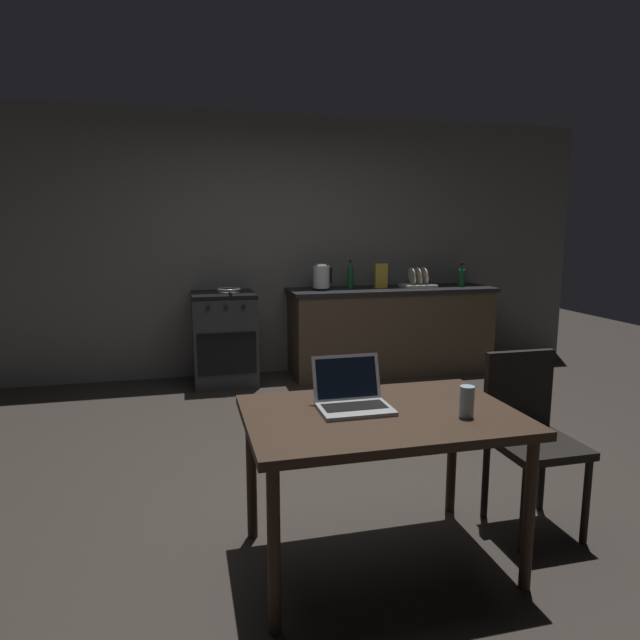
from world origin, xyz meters
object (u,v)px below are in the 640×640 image
at_px(frying_pan, 229,290).
at_px(dish_rack, 418,283).
at_px(stove_oven, 224,338).
at_px(dining_table, 380,428).
at_px(chair, 528,428).
at_px(bottle, 462,275).
at_px(electric_kettle, 321,278).
at_px(cereal_box, 381,276).
at_px(drinking_glass, 467,401).
at_px(laptop, 352,398).
at_px(bottle_b, 350,275).

xyz_separation_m(frying_pan, dish_rack, (1.97, 0.03, 0.02)).
distance_m(stove_oven, frying_pan, 0.48).
relative_size(dining_table, chair, 1.34).
bearing_deg(bottle, stove_oven, 178.91).
xyz_separation_m(stove_oven, electric_kettle, (0.98, 0.00, 0.57)).
bearing_deg(electric_kettle, dish_rack, 0.00).
height_order(electric_kettle, bottle, electric_kettle).
distance_m(cereal_box, dish_rack, 0.41).
height_order(dining_table, electric_kettle, electric_kettle).
height_order(bottle, dish_rack, bottle).
distance_m(bottle, dish_rack, 0.48).
xyz_separation_m(dining_table, bottle, (2.05, 3.11, 0.37)).
xyz_separation_m(drinking_glass, cereal_box, (0.83, 3.33, 0.24)).
distance_m(chair, cereal_box, 3.10).
distance_m(drinking_glass, cereal_box, 3.44).
bearing_deg(dish_rack, frying_pan, -179.15).
bearing_deg(drinking_glass, electric_kettle, 86.66).
height_order(chair, laptop, laptop).
distance_m(laptop, dish_rack, 3.52).
height_order(stove_oven, dish_rack, dish_rack).
bearing_deg(dish_rack, chair, -103.49).
distance_m(electric_kettle, frying_pan, 0.93).
xyz_separation_m(laptop, bottle, (2.16, 3.03, 0.25)).
distance_m(stove_oven, bottle, 2.57).
relative_size(chair, bottle, 3.55).
height_order(laptop, dish_rack, dish_rack).
bearing_deg(drinking_glass, stove_oven, 103.37).
xyz_separation_m(dining_table, electric_kettle, (0.53, 3.16, 0.38)).
bearing_deg(bottle_b, cereal_box, -10.82).
relative_size(frying_pan, bottle_b, 1.41).
height_order(cereal_box, bottle_b, bottle_b).
bearing_deg(stove_oven, frying_pan, -26.34).
relative_size(chair, drinking_glass, 6.59).
bearing_deg(stove_oven, dish_rack, 0.07).
bearing_deg(bottle, bottle_b, 173.80).
height_order(stove_oven, chair, stove_oven).
bearing_deg(laptop, drinking_glass, -31.85).
bearing_deg(chair, laptop, -178.27).
distance_m(laptop, cereal_box, 3.37).
bearing_deg(laptop, bottle, 50.16).
bearing_deg(bottle, electric_kettle, 178.12).
bearing_deg(chair, bottle_b, 88.15).
height_order(drinking_glass, bottle_b, bottle_b).
bearing_deg(cereal_box, frying_pan, -178.20).
bearing_deg(laptop, frying_pan, 91.05).
relative_size(electric_kettle, bottle, 1.04).
relative_size(bottle, cereal_box, 0.99).
height_order(dining_table, cereal_box, cereal_box).
bearing_deg(dining_table, stove_oven, 98.14).
xyz_separation_m(stove_oven, laptop, (0.35, -3.08, 0.32)).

